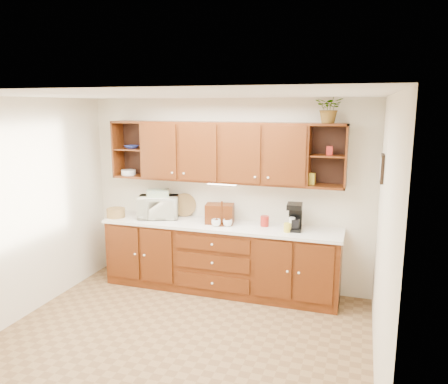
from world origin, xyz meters
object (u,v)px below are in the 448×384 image
Objects in this scene: microwave at (158,207)px; bread_box at (220,214)px; potted_plant at (330,108)px; coffee_maker at (295,217)px.

microwave reaches higher than bread_box.
microwave is 2.68m from potted_plant.
microwave is at bearing -179.14° from potted_plant.
potted_plant is at bearing -8.02° from bread_box.
potted_plant reaches higher than coffee_maker.
microwave is 1.51× the size of potted_plant.
coffee_maker reaches higher than microwave.
potted_plant is (2.30, 0.03, 1.38)m from microwave.
bread_box is 1.07× the size of coffee_maker.
bread_box is at bearing -178.13° from potted_plant.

